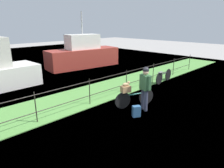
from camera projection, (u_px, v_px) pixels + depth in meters
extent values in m
plane|color=#9E9993|center=(132.00, 123.00, 6.73)|extent=(60.00, 60.00, 0.00)
cube|color=#569342|center=(77.00, 98.00, 8.85)|extent=(27.00, 2.40, 0.03)
plane|color=#426684|center=(18.00, 73.00, 13.37)|extent=(30.00, 30.00, 0.00)
cylinder|color=#28231E|center=(36.00, 108.00, 6.57)|extent=(0.04, 0.04, 1.09)
cylinder|color=#28231E|center=(90.00, 92.00, 8.09)|extent=(0.04, 0.04, 1.09)
cylinder|color=#28231E|center=(126.00, 81.00, 9.61)|extent=(0.04, 0.04, 1.09)
cylinder|color=#28231E|center=(153.00, 73.00, 11.13)|extent=(0.04, 0.04, 1.09)
cylinder|color=#28231E|center=(173.00, 67.00, 12.66)|extent=(0.04, 0.04, 1.09)
cylinder|color=#28231E|center=(189.00, 62.00, 14.18)|extent=(0.04, 0.04, 1.09)
cylinder|color=#28231E|center=(90.00, 96.00, 8.14)|extent=(18.00, 0.03, 0.03)
cylinder|color=#28231E|center=(89.00, 81.00, 7.96)|extent=(18.00, 0.03, 0.03)
cylinder|color=black|center=(146.00, 96.00, 8.20)|extent=(0.63, 0.26, 0.66)
cylinder|color=black|center=(123.00, 101.00, 7.76)|extent=(0.63, 0.26, 0.66)
cylinder|color=#337F70|center=(135.00, 94.00, 7.92)|extent=(0.80, 0.33, 0.04)
cube|color=black|center=(126.00, 95.00, 7.74)|extent=(0.22, 0.15, 0.06)
cube|color=slate|center=(126.00, 92.00, 7.71)|extent=(0.39, 0.27, 0.02)
cube|color=#A87F51|center=(126.00, 89.00, 7.67)|extent=(0.42, 0.35, 0.24)
ellipsoid|color=tan|center=(126.00, 84.00, 7.62)|extent=(0.31, 0.23, 0.13)
sphere|color=tan|center=(129.00, 83.00, 7.65)|extent=(0.11, 0.11, 0.11)
cylinder|color=#383D51|center=(143.00, 99.00, 7.71)|extent=(0.14, 0.14, 0.82)
cylinder|color=#383D51|center=(146.00, 101.00, 7.54)|extent=(0.14, 0.14, 0.82)
cube|color=#2D5633|center=(145.00, 82.00, 7.42)|extent=(0.38, 0.46, 0.56)
cylinder|color=#2D5633|center=(142.00, 80.00, 7.61)|extent=(0.10, 0.10, 0.50)
cylinder|color=#2D5633|center=(149.00, 83.00, 7.23)|extent=(0.10, 0.10, 0.50)
sphere|color=tan|center=(146.00, 72.00, 7.31)|extent=(0.22, 0.22, 0.22)
sphere|color=black|center=(146.00, 70.00, 7.29)|extent=(0.23, 0.23, 0.23)
cube|color=#28517A|center=(136.00, 111.00, 7.12)|extent=(0.33, 0.30, 0.40)
cylinder|color=#38383D|center=(146.00, 86.00, 9.99)|extent=(0.20, 0.20, 0.35)
cylinder|color=black|center=(168.00, 75.00, 11.65)|extent=(0.67, 0.10, 0.66)
cylinder|color=black|center=(159.00, 78.00, 10.85)|extent=(0.67, 0.10, 0.66)
cylinder|color=#2D2D33|center=(164.00, 73.00, 11.20)|extent=(0.85, 0.12, 0.04)
cube|color=black|center=(161.00, 74.00, 10.87)|extent=(0.21, 0.11, 0.06)
cube|color=slate|center=(161.00, 72.00, 10.85)|extent=(0.37, 0.19, 0.02)
cube|color=#9E3328|center=(83.00, 58.00, 15.18)|extent=(5.60, 2.42, 1.35)
cube|color=silver|center=(83.00, 42.00, 14.83)|extent=(2.52, 1.51, 1.05)
cylinder|color=#B2B2B2|center=(82.00, 23.00, 14.45)|extent=(0.10, 0.10, 1.60)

